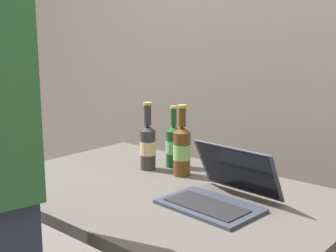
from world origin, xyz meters
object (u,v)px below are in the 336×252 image
Objects in this scene: laptop at (221,191)px; beer_bottle_amber at (174,145)px; beer_bottle_green at (182,149)px; beer_bottle_dark at (148,145)px.

beer_bottle_amber is at bearing 150.31° from laptop.
beer_bottle_amber is 0.13m from beer_bottle_green.
beer_bottle_green is (0.11, -0.08, 0.01)m from beer_bottle_amber.
beer_bottle_green is at bearing -34.54° from beer_bottle_amber.
beer_bottle_green reaches higher than beer_bottle_dark.
beer_bottle_amber is 0.92× the size of beer_bottle_green.
beer_bottle_dark is 0.99× the size of beer_bottle_green.
beer_bottle_dark is at bearing -170.48° from beer_bottle_green.
beer_bottle_green reaches higher than laptop.
beer_bottle_dark is at bearing -119.34° from beer_bottle_amber.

